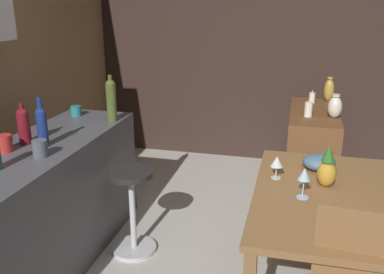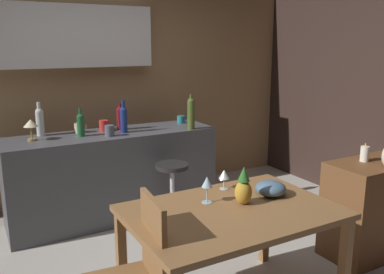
% 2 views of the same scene
% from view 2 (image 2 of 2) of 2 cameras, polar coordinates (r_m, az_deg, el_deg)
% --- Properties ---
extents(wall_kitchen_back, '(5.20, 0.33, 2.60)m').
position_cam_2_polar(wall_kitchen_back, '(4.77, -13.71, 8.21)').
color(wall_kitchen_back, '#9E7A51').
rests_on(wall_kitchen_back, ground_plane).
extents(wall_side_right, '(0.10, 4.40, 2.60)m').
position_cam_2_polar(wall_side_right, '(4.82, 25.01, 6.07)').
color(wall_side_right, '#33231E').
rests_on(wall_side_right, ground_plane).
extents(dining_table, '(1.33, 0.91, 0.74)m').
position_cam_2_polar(dining_table, '(2.70, 5.59, -11.63)').
color(dining_table, olive).
rests_on(dining_table, ground_plane).
extents(kitchen_counter, '(2.10, 0.60, 0.90)m').
position_cam_2_polar(kitchen_counter, '(4.30, -10.86, -5.28)').
color(kitchen_counter, '#4C4C51').
rests_on(kitchen_counter, ground_plane).
extents(sideboard_cabinet, '(1.10, 0.44, 0.82)m').
position_cam_2_polar(sideboard_cabinet, '(3.95, 25.11, -8.58)').
color(sideboard_cabinet, brown).
rests_on(sideboard_cabinet, ground_plane).
extents(chair_near_window, '(0.44, 0.44, 0.95)m').
position_cam_2_polar(chair_near_window, '(2.44, -7.85, -18.44)').
color(chair_near_window, olive).
rests_on(chair_near_window, ground_plane).
extents(bar_stool, '(0.34, 0.34, 0.65)m').
position_cam_2_polar(bar_stool, '(4.02, -2.77, -7.92)').
color(bar_stool, '#262323').
rests_on(bar_stool, ground_plane).
extents(wine_glass_left, '(0.07, 0.07, 0.18)m').
position_cam_2_polar(wine_glass_left, '(2.71, 2.12, -6.44)').
color(wine_glass_left, silver).
rests_on(wine_glass_left, dining_table).
extents(wine_glass_right, '(0.08, 0.08, 0.15)m').
position_cam_2_polar(wine_glass_right, '(2.98, 4.50, -5.28)').
color(wine_glass_right, silver).
rests_on(wine_glass_right, dining_table).
extents(pineapple_centerpiece, '(0.11, 0.11, 0.26)m').
position_cam_2_polar(pineapple_centerpiece, '(2.72, 7.20, -7.09)').
color(pineapple_centerpiece, gold).
rests_on(pineapple_centerpiece, dining_table).
extents(fruit_bowl, '(0.21, 0.21, 0.10)m').
position_cam_2_polar(fruit_bowl, '(2.92, 10.93, -7.05)').
color(fruit_bowl, slate).
rests_on(fruit_bowl, dining_table).
extents(wine_bottle_ruby, '(0.08, 0.08, 0.28)m').
position_cam_2_polar(wine_bottle_ruby, '(4.29, -9.97, 2.77)').
color(wine_bottle_ruby, maroon).
rests_on(wine_bottle_ruby, kitchen_counter).
extents(wine_bottle_clear, '(0.08, 0.08, 0.33)m').
position_cam_2_polar(wine_bottle_clear, '(4.21, -20.49, 2.20)').
color(wine_bottle_clear, silver).
rests_on(wine_bottle_clear, kitchen_counter).
extents(wine_bottle_olive, '(0.08, 0.08, 0.36)m').
position_cam_2_polar(wine_bottle_olive, '(4.25, -0.14, 3.48)').
color(wine_bottle_olive, '#475623').
rests_on(wine_bottle_olive, kitchen_counter).
extents(wine_bottle_green, '(0.07, 0.07, 0.27)m').
position_cam_2_polar(wine_bottle_green, '(4.07, -15.28, 1.81)').
color(wine_bottle_green, '#1E592D').
rests_on(wine_bottle_green, kitchen_counter).
extents(wine_bottle_cobalt, '(0.07, 0.07, 0.33)m').
position_cam_2_polar(wine_bottle_cobalt, '(4.14, -9.52, 2.62)').
color(wine_bottle_cobalt, navy).
rests_on(wine_bottle_cobalt, kitchen_counter).
extents(cup_slate, '(0.13, 0.09, 0.11)m').
position_cam_2_polar(cup_slate, '(4.02, -11.43, 0.87)').
color(cup_slate, '#515660').
rests_on(cup_slate, kitchen_counter).
extents(cup_red, '(0.13, 0.10, 0.11)m').
position_cam_2_polar(cup_red, '(4.28, -12.19, 1.58)').
color(cup_red, red).
rests_on(cup_red, kitchen_counter).
extents(cup_cream, '(0.13, 0.09, 0.10)m').
position_cam_2_polar(cup_cream, '(4.25, -15.50, 1.24)').
color(cup_cream, beige).
rests_on(cup_cream, kitchen_counter).
extents(cup_teal, '(0.12, 0.09, 0.08)m').
position_cam_2_polar(cup_teal, '(4.60, -1.54, 2.48)').
color(cup_teal, teal).
rests_on(cup_teal, kitchen_counter).
extents(counter_lamp, '(0.13, 0.13, 0.20)m').
position_cam_2_polar(counter_lamp, '(4.02, -21.59, 1.60)').
color(counter_lamp, '#A58447').
rests_on(counter_lamp, kitchen_counter).
extents(pillar_candle_tall, '(0.07, 0.07, 0.15)m').
position_cam_2_polar(pillar_candle_tall, '(3.67, 22.97, -2.17)').
color(pillar_candle_tall, white).
rests_on(pillar_candle_tall, sideboard_cabinet).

